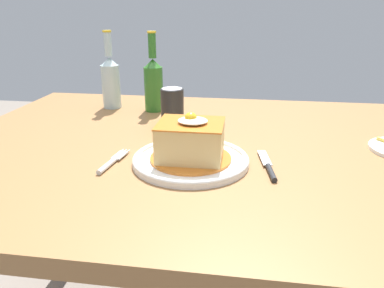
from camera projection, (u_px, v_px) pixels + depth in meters
dining_table at (217, 173)px, 1.00m from camera, size 1.47×1.02×0.72m
main_plate at (191, 160)px, 0.85m from camera, size 0.27×0.27×0.02m
sandwich_meal at (191, 141)px, 0.83m from camera, size 0.19×0.19×0.11m
fork at (111, 162)px, 0.84m from camera, size 0.03×0.14×0.01m
knife at (269, 168)px, 0.81m from camera, size 0.04×0.17×0.01m
soda_can at (172, 110)px, 1.06m from camera, size 0.07×0.07×0.12m
beer_bottle_green at (153, 82)px, 1.25m from camera, size 0.06×0.06×0.27m
beer_bottle_clear at (111, 80)px, 1.28m from camera, size 0.06×0.06×0.27m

